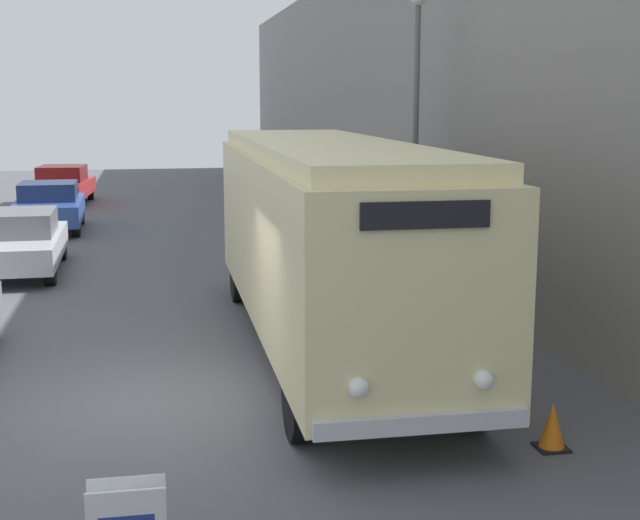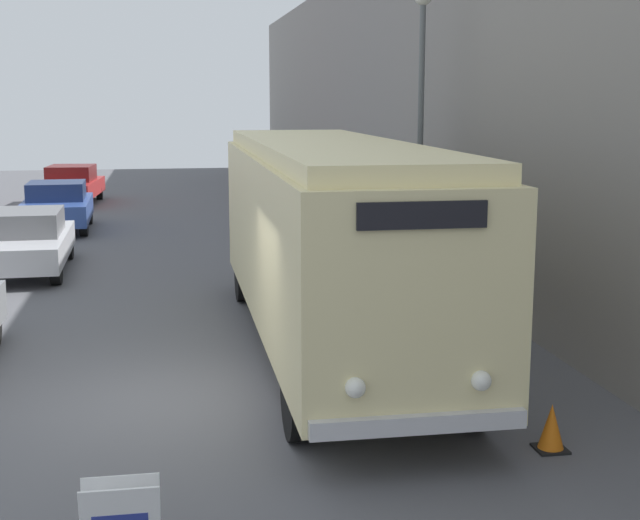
{
  "view_description": "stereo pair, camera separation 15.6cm",
  "coord_description": "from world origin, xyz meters",
  "px_view_note": "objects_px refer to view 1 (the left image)",
  "views": [
    {
      "loc": [
        -0.07,
        -11.59,
        4.04
      ],
      "look_at": [
        2.02,
        -0.44,
        1.96
      ],
      "focal_mm": 50.0,
      "sensor_mm": 36.0,
      "label": 1
    },
    {
      "loc": [
        0.09,
        -11.61,
        4.04
      ],
      "look_at": [
        2.02,
        -0.44,
        1.96
      ],
      "focal_mm": 50.0,
      "sensor_mm": 36.0,
      "label": 2
    }
  ],
  "objects_px": {
    "streetlamp": "(416,98)",
    "vintage_bus": "(328,233)",
    "parked_car_mid": "(22,242)",
    "parked_car_far": "(49,207)",
    "traffic_cone": "(552,427)",
    "parked_car_distant": "(62,185)"
  },
  "relations": [
    {
      "from": "parked_car_far",
      "to": "traffic_cone",
      "type": "xyz_separation_m",
      "value": [
        7.62,
        -18.8,
        -0.48
      ]
    },
    {
      "from": "parked_car_far",
      "to": "parked_car_distant",
      "type": "xyz_separation_m",
      "value": [
        -0.27,
        7.09,
        -0.02
      ]
    },
    {
      "from": "streetlamp",
      "to": "traffic_cone",
      "type": "bearing_deg",
      "value": -95.39
    },
    {
      "from": "parked_car_mid",
      "to": "parked_car_far",
      "type": "distance_m",
      "value": 6.66
    },
    {
      "from": "streetlamp",
      "to": "parked_car_mid",
      "type": "height_order",
      "value": "streetlamp"
    },
    {
      "from": "vintage_bus",
      "to": "parked_car_mid",
      "type": "height_order",
      "value": "vintage_bus"
    },
    {
      "from": "streetlamp",
      "to": "parked_car_far",
      "type": "height_order",
      "value": "streetlamp"
    },
    {
      "from": "streetlamp",
      "to": "parked_car_far",
      "type": "bearing_deg",
      "value": 128.83
    },
    {
      "from": "streetlamp",
      "to": "vintage_bus",
      "type": "bearing_deg",
      "value": -123.98
    },
    {
      "from": "streetlamp",
      "to": "parked_car_mid",
      "type": "relative_size",
      "value": 1.34
    },
    {
      "from": "streetlamp",
      "to": "parked_car_mid",
      "type": "xyz_separation_m",
      "value": [
        -8.3,
        3.79,
        -3.29
      ]
    },
    {
      "from": "parked_car_mid",
      "to": "parked_car_far",
      "type": "relative_size",
      "value": 1.12
    },
    {
      "from": "parked_car_far",
      "to": "traffic_cone",
      "type": "relative_size",
      "value": 7.35
    },
    {
      "from": "parked_car_mid",
      "to": "parked_car_distant",
      "type": "relative_size",
      "value": 1.05
    },
    {
      "from": "parked_car_far",
      "to": "parked_car_distant",
      "type": "distance_m",
      "value": 7.1
    },
    {
      "from": "streetlamp",
      "to": "parked_car_distant",
      "type": "height_order",
      "value": "streetlamp"
    },
    {
      "from": "vintage_bus",
      "to": "traffic_cone",
      "type": "distance_m",
      "value": 5.16
    },
    {
      "from": "parked_car_far",
      "to": "parked_car_mid",
      "type": "bearing_deg",
      "value": -90.76
    },
    {
      "from": "traffic_cone",
      "to": "parked_car_mid",
      "type": "bearing_deg",
      "value": 121.75
    },
    {
      "from": "parked_car_mid",
      "to": "parked_car_distant",
      "type": "height_order",
      "value": "parked_car_distant"
    },
    {
      "from": "parked_car_distant",
      "to": "vintage_bus",
      "type": "bearing_deg",
      "value": -69.28
    },
    {
      "from": "parked_car_mid",
      "to": "parked_car_far",
      "type": "xyz_separation_m",
      "value": [
        -0.1,
        6.66,
        0.02
      ]
    }
  ]
}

